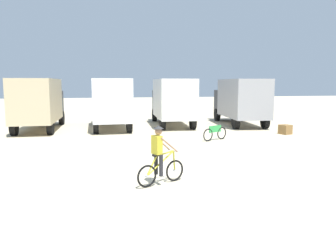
{
  "coord_description": "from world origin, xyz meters",
  "views": [
    {
      "loc": [
        -3.53,
        -10.88,
        3.07
      ],
      "look_at": [
        -0.49,
        3.93,
        1.1
      ],
      "focal_mm": 35.28,
      "sensor_mm": 36.0,
      "label": 1
    }
  ],
  "objects_px": {
    "box_truck_white_box": "(172,100)",
    "bicycle_spare": "(215,133)",
    "box_truck_tan_camper": "(39,102)",
    "cyclist_orange_shirt": "(160,157)",
    "supply_crate": "(285,129)",
    "box_truck_avon_van": "(110,101)",
    "box_truck_grey_hauler": "(240,99)"
  },
  "relations": [
    {
      "from": "box_truck_grey_hauler",
      "to": "bicycle_spare",
      "type": "distance_m",
      "value": 7.46
    },
    {
      "from": "box_truck_white_box",
      "to": "bicycle_spare",
      "type": "distance_m",
      "value": 6.91
    },
    {
      "from": "box_truck_tan_camper",
      "to": "cyclist_orange_shirt",
      "type": "distance_m",
      "value": 14.44
    },
    {
      "from": "box_truck_tan_camper",
      "to": "bicycle_spare",
      "type": "relative_size",
      "value": 4.31
    },
    {
      "from": "box_truck_tan_camper",
      "to": "supply_crate",
      "type": "xyz_separation_m",
      "value": [
        14.88,
        -4.91,
        -1.59
      ]
    },
    {
      "from": "cyclist_orange_shirt",
      "to": "supply_crate",
      "type": "distance_m",
      "value": 12.45
    },
    {
      "from": "box_truck_white_box",
      "to": "supply_crate",
      "type": "distance_m",
      "value": 8.14
    },
    {
      "from": "cyclist_orange_shirt",
      "to": "bicycle_spare",
      "type": "height_order",
      "value": "cyclist_orange_shirt"
    },
    {
      "from": "box_truck_tan_camper",
      "to": "box_truck_white_box",
      "type": "relative_size",
      "value": 0.99
    },
    {
      "from": "box_truck_tan_camper",
      "to": "box_truck_white_box",
      "type": "bearing_deg",
      "value": 3.55
    },
    {
      "from": "box_truck_grey_hauler",
      "to": "box_truck_white_box",
      "type": "bearing_deg",
      "value": 172.78
    },
    {
      "from": "box_truck_tan_camper",
      "to": "box_truck_avon_van",
      "type": "height_order",
      "value": "same"
    },
    {
      "from": "box_truck_avon_van",
      "to": "bicycle_spare",
      "type": "relative_size",
      "value": 4.3
    },
    {
      "from": "cyclist_orange_shirt",
      "to": "box_truck_tan_camper",
      "type": "bearing_deg",
      "value": 113.12
    },
    {
      "from": "box_truck_tan_camper",
      "to": "box_truck_grey_hauler",
      "type": "relative_size",
      "value": 0.98
    },
    {
      "from": "box_truck_white_box",
      "to": "bicycle_spare",
      "type": "height_order",
      "value": "box_truck_white_box"
    },
    {
      "from": "box_truck_avon_van",
      "to": "bicycle_spare",
      "type": "height_order",
      "value": "box_truck_avon_van"
    },
    {
      "from": "box_truck_grey_hauler",
      "to": "cyclist_orange_shirt",
      "type": "height_order",
      "value": "box_truck_grey_hauler"
    },
    {
      "from": "cyclist_orange_shirt",
      "to": "bicycle_spare",
      "type": "relative_size",
      "value": 1.15
    },
    {
      "from": "box_truck_avon_van",
      "to": "box_truck_white_box",
      "type": "bearing_deg",
      "value": 8.53
    },
    {
      "from": "box_truck_tan_camper",
      "to": "bicycle_spare",
      "type": "height_order",
      "value": "box_truck_tan_camper"
    },
    {
      "from": "box_truck_avon_van",
      "to": "supply_crate",
      "type": "distance_m",
      "value": 11.44
    },
    {
      "from": "box_truck_avon_van",
      "to": "supply_crate",
      "type": "relative_size",
      "value": 10.88
    },
    {
      "from": "box_truck_tan_camper",
      "to": "bicycle_spare",
      "type": "xyz_separation_m",
      "value": [
        9.96,
        -6.13,
        -1.48
      ]
    },
    {
      "from": "box_truck_avon_van",
      "to": "box_truck_grey_hauler",
      "type": "bearing_deg",
      "value": 0.21
    },
    {
      "from": "bicycle_spare",
      "to": "supply_crate",
      "type": "distance_m",
      "value": 5.07
    },
    {
      "from": "box_truck_tan_camper",
      "to": "box_truck_avon_van",
      "type": "relative_size",
      "value": 1.0
    },
    {
      "from": "box_truck_avon_van",
      "to": "cyclist_orange_shirt",
      "type": "bearing_deg",
      "value": -85.49
    },
    {
      "from": "box_truck_grey_hauler",
      "to": "cyclist_orange_shirt",
      "type": "bearing_deg",
      "value": -122.54
    },
    {
      "from": "cyclist_orange_shirt",
      "to": "supply_crate",
      "type": "bearing_deg",
      "value": 42.11
    },
    {
      "from": "box_truck_avon_van",
      "to": "box_truck_tan_camper",
      "type": "bearing_deg",
      "value": 178.69
    },
    {
      "from": "box_truck_white_box",
      "to": "cyclist_orange_shirt",
      "type": "height_order",
      "value": "box_truck_white_box"
    }
  ]
}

